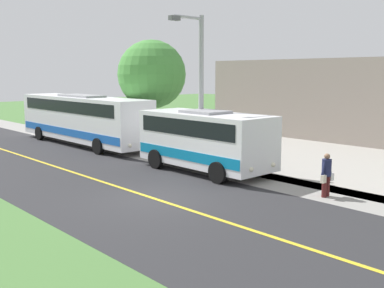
{
  "coord_description": "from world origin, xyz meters",
  "views": [
    {
      "loc": [
        9.67,
        12.47,
        4.42
      ],
      "look_at": [
        -3.5,
        -1.81,
        1.4
      ],
      "focal_mm": 42.65,
      "sensor_mm": 36.0,
      "label": 1
    }
  ],
  "objects_px": {
    "pedestrian_with_bags": "(326,174)",
    "commercial_building": "(382,99)",
    "transit_bus_rear": "(82,117)",
    "street_light_pole": "(199,85)",
    "tree_curbside": "(152,75)",
    "shuttle_bus_front": "(205,138)"
  },
  "relations": [
    {
      "from": "pedestrian_with_bags",
      "to": "commercial_building",
      "type": "distance_m",
      "value": 17.75
    },
    {
      "from": "transit_bus_rear",
      "to": "street_light_pole",
      "type": "bearing_deg",
      "value": 92.3
    },
    {
      "from": "pedestrian_with_bags",
      "to": "commercial_building",
      "type": "relative_size",
      "value": 0.07
    },
    {
      "from": "tree_curbside",
      "to": "commercial_building",
      "type": "xyz_separation_m",
      "value": [
        -14.0,
        7.81,
        -1.66
      ]
    },
    {
      "from": "transit_bus_rear",
      "to": "tree_curbside",
      "type": "distance_m",
      "value": 5.16
    },
    {
      "from": "street_light_pole",
      "to": "tree_curbside",
      "type": "xyz_separation_m",
      "value": [
        -2.54,
        -6.81,
        0.44
      ]
    },
    {
      "from": "street_light_pole",
      "to": "tree_curbside",
      "type": "height_order",
      "value": "street_light_pole"
    },
    {
      "from": "transit_bus_rear",
      "to": "tree_curbside",
      "type": "height_order",
      "value": "tree_curbside"
    },
    {
      "from": "tree_curbside",
      "to": "pedestrian_with_bags",
      "type": "bearing_deg",
      "value": 78.87
    },
    {
      "from": "street_light_pole",
      "to": "commercial_building",
      "type": "relative_size",
      "value": 0.31
    },
    {
      "from": "street_light_pole",
      "to": "commercial_building",
      "type": "bearing_deg",
      "value": 176.53
    },
    {
      "from": "shuttle_bus_front",
      "to": "transit_bus_rear",
      "type": "distance_m",
      "value": 10.86
    },
    {
      "from": "transit_bus_rear",
      "to": "tree_curbside",
      "type": "xyz_separation_m",
      "value": [
        -2.94,
        3.31,
        2.64
      ]
    },
    {
      "from": "transit_bus_rear",
      "to": "pedestrian_with_bags",
      "type": "relative_size",
      "value": 7.6
    },
    {
      "from": "pedestrian_with_bags",
      "to": "street_light_pole",
      "type": "relative_size",
      "value": 0.23
    },
    {
      "from": "pedestrian_with_bags",
      "to": "street_light_pole",
      "type": "xyz_separation_m",
      "value": [
        -0.14,
        -6.81,
        3.06
      ]
    },
    {
      "from": "pedestrian_with_bags",
      "to": "tree_curbside",
      "type": "relative_size",
      "value": 0.25
    },
    {
      "from": "commercial_building",
      "to": "tree_curbside",
      "type": "bearing_deg",
      "value": -29.15
    },
    {
      "from": "transit_bus_rear",
      "to": "pedestrian_with_bags",
      "type": "distance_m",
      "value": 16.95
    },
    {
      "from": "pedestrian_with_bags",
      "to": "street_light_pole",
      "type": "distance_m",
      "value": 7.46
    },
    {
      "from": "shuttle_bus_front",
      "to": "pedestrian_with_bags",
      "type": "height_order",
      "value": "shuttle_bus_front"
    },
    {
      "from": "pedestrian_with_bags",
      "to": "transit_bus_rear",
      "type": "bearing_deg",
      "value": -89.1
    }
  ]
}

